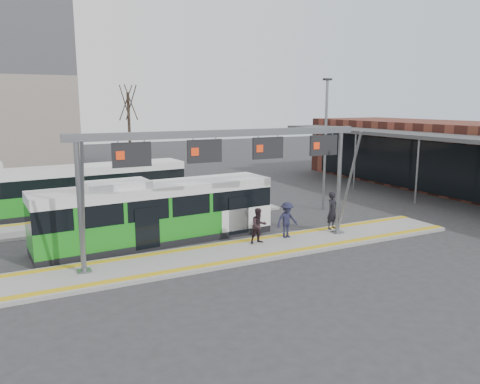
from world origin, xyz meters
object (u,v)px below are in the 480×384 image
(passenger_c, at_px, (287,220))
(passenger_a, at_px, (332,211))
(hero_bus, at_px, (157,213))
(passenger_b, at_px, (259,226))
(gantry, at_px, (230,155))

(passenger_c, bearing_deg, passenger_a, 2.76)
(hero_bus, distance_m, passenger_b, 4.79)
(hero_bus, xyz_separation_m, passenger_c, (5.55, -2.54, -0.39))
(gantry, distance_m, hero_bus, 4.81)
(passenger_c, bearing_deg, passenger_b, -175.77)
(passenger_b, bearing_deg, passenger_c, 3.88)
(hero_bus, height_order, passenger_a, hero_bus)
(gantry, distance_m, passenger_c, 4.61)
(gantry, distance_m, passenger_a, 6.89)
(gantry, relative_size, hero_bus, 1.16)
(hero_bus, relative_size, passenger_a, 5.91)
(passenger_a, distance_m, passenger_c, 2.88)
(gantry, height_order, passenger_c, gantry)
(hero_bus, bearing_deg, gantry, -55.58)
(hero_bus, height_order, passenger_c, hero_bus)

